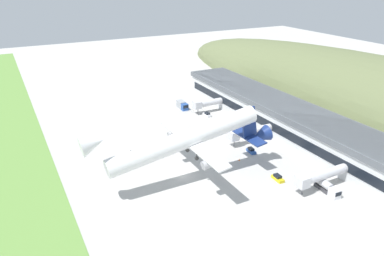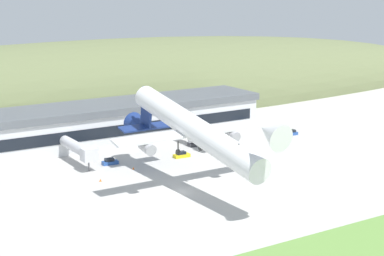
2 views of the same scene
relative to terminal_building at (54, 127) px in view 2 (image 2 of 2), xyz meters
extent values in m
plane|color=#B7B5AF|center=(9.30, -46.53, -5.88)|extent=(458.45, 458.45, 0.00)
ellipsoid|color=#667047|center=(31.82, 46.33, -5.88)|extent=(353.41, 63.60, 45.54)
cube|color=silver|center=(0.00, 0.02, -0.69)|extent=(116.29, 16.29, 10.37)
cube|color=#565B60|center=(0.00, 0.02, 3.56)|extent=(117.49, 17.49, 1.87)
cube|color=black|center=(0.00, -8.17, -1.21)|extent=(111.64, 0.16, 2.90)
cylinder|color=silver|center=(-0.47, -15.66, -1.88)|extent=(2.60, 15.08, 2.60)
cube|color=silver|center=(-0.47, -23.20, -1.88)|extent=(3.38, 2.86, 2.86)
cylinder|color=slate|center=(-0.47, -22.70, -3.88)|extent=(0.36, 0.36, 4.00)
cylinder|color=silver|center=(31.77, -15.76, -1.88)|extent=(2.60, 15.26, 2.60)
cube|color=silver|center=(31.77, -23.39, -1.88)|extent=(3.38, 2.86, 2.86)
cylinder|color=slate|center=(31.77, -22.89, -3.88)|extent=(0.36, 0.36, 4.00)
cylinder|color=white|center=(12.33, -47.18, 6.99)|extent=(4.93, 43.10, 11.90)
cone|color=white|center=(12.33, -71.00, 10.95)|extent=(4.83, 6.15, 5.66)
cone|color=navy|center=(12.33, -22.87, 2.95)|extent=(4.83, 7.12, 5.82)
cube|color=navy|center=(12.33, -26.76, 8.02)|extent=(0.50, 5.83, 9.46)
cube|color=navy|center=(12.33, -26.52, 3.56)|extent=(12.82, 3.47, 0.92)
cube|color=white|center=(12.33, -45.06, 5.78)|extent=(33.54, 3.63, 1.03)
cylinder|color=#9E9EA3|center=(2.26, -45.60, 4.31)|extent=(2.30, 3.93, 2.86)
cylinder|color=#9E9EA3|center=(22.39, -45.60, 4.31)|extent=(2.30, 3.93, 2.86)
cylinder|color=#2D2D2D|center=(9.61, -45.06, 3.32)|extent=(0.28, 0.28, 2.20)
cylinder|color=#2D2D2D|center=(9.61, -45.06, 2.22)|extent=(0.45, 1.10, 1.10)
cylinder|color=#2D2D2D|center=(15.04, -45.06, 3.32)|extent=(0.28, 0.28, 2.20)
cylinder|color=#2D2D2D|center=(15.04, -45.06, 2.22)|extent=(0.45, 1.10, 1.10)
cylinder|color=#2D2D2D|center=(12.33, -61.98, 6.24)|extent=(0.22, 0.22, 1.98)
cylinder|color=#2D2D2D|center=(12.33, -61.98, 5.25)|extent=(0.30, 0.82, 0.82)
cube|color=#264C99|center=(61.10, -20.27, -5.47)|extent=(3.83, 1.85, 0.81)
cube|color=black|center=(61.29, -20.28, -4.73)|extent=(2.13, 1.51, 0.67)
cube|color=#264C99|center=(5.87, -20.36, -5.46)|extent=(3.86, 1.91, 0.84)
cube|color=black|center=(5.68, -20.35, -4.69)|extent=(2.16, 1.54, 0.69)
cube|color=gold|center=(23.27, -23.88, -5.47)|extent=(4.13, 1.93, 0.82)
cube|color=black|center=(23.07, -23.87, -4.72)|extent=(2.29, 1.58, 0.67)
cube|color=silver|center=(36.76, -16.64, -4.62)|extent=(2.69, 2.44, 2.52)
cube|color=black|center=(38.05, -16.74, -4.16)|extent=(0.22, 1.93, 1.11)
cube|color=#38383D|center=(32.81, -16.36, -5.43)|extent=(5.52, 2.42, 0.90)
cylinder|color=#B7B7BC|center=(32.81, -16.36, -3.90)|extent=(5.26, 2.52, 2.15)
cube|color=orange|center=(8.65, -26.77, -5.86)|extent=(0.52, 0.52, 0.03)
cone|color=orange|center=(8.65, -26.77, -5.57)|extent=(0.40, 0.40, 0.55)
cube|color=orange|center=(-1.45, -31.14, -5.86)|extent=(0.52, 0.52, 0.03)
cone|color=orange|center=(-1.45, -31.14, -5.57)|extent=(0.40, 0.40, 0.55)
camera|label=1|loc=(92.12, -86.58, 47.99)|focal=35.00mm
camera|label=2|loc=(-54.59, -152.46, 35.70)|focal=60.00mm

